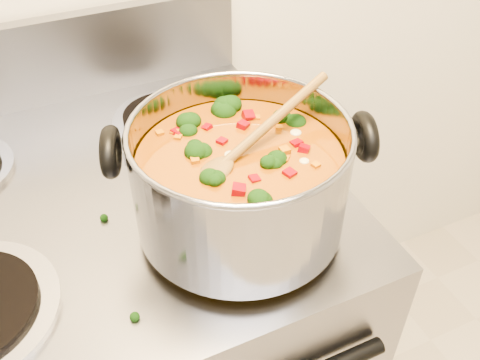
# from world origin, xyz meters

# --- Properties ---
(electric_range) EXTENTS (0.76, 0.68, 1.08)m
(electric_range) POSITION_xyz_m (0.03, 1.16, 0.47)
(electric_range) COLOR gray
(electric_range) RESTS_ON ground
(stockpot) EXTENTS (0.35, 0.29, 0.17)m
(stockpot) POSITION_xyz_m (0.22, 1.00, 1.01)
(stockpot) COLOR gray
(stockpot) RESTS_ON electric_range
(wooden_spoon) EXTENTS (0.23, 0.10, 0.08)m
(wooden_spoon) POSITION_xyz_m (0.23, 1.01, 1.06)
(wooden_spoon) COLOR brown
(wooden_spoon) RESTS_ON stockpot
(cooktop_crumbs) EXTENTS (0.26, 0.22, 0.01)m
(cooktop_crumbs) POSITION_xyz_m (0.12, 1.12, 0.92)
(cooktop_crumbs) COLOR black
(cooktop_crumbs) RESTS_ON electric_range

